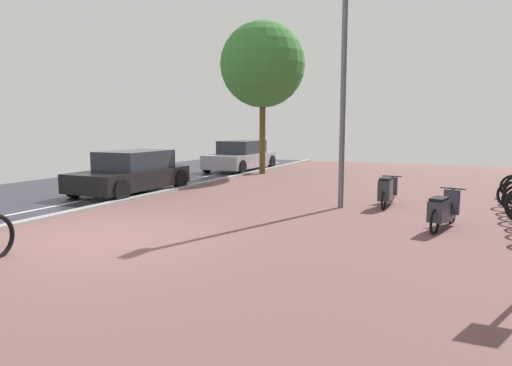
# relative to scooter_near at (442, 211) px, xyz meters

# --- Properties ---
(ground) EXTENTS (21.00, 40.00, 0.13)m
(ground) POSITION_rel_scooter_near_xyz_m (-4.33, -3.52, -0.40)
(ground) COLOR #2E2C3A
(scooter_near) EXTENTS (0.69, 1.72, 0.80)m
(scooter_near) POSITION_rel_scooter_near_xyz_m (0.00, 0.00, 0.00)
(scooter_near) COLOR black
(scooter_near) RESTS_ON ground
(scooter_mid) EXTENTS (0.52, 1.79, 0.81)m
(scooter_mid) POSITION_rel_scooter_near_xyz_m (-1.43, 2.22, 0.03)
(scooter_mid) COLOR black
(scooter_mid) RESTS_ON ground
(parked_car_near) EXTENTS (1.94, 3.97, 1.31)m
(parked_car_near) POSITION_rel_scooter_near_xyz_m (-9.17, 1.52, 0.24)
(parked_car_near) COLOR black
(parked_car_near) RESTS_ON ground
(parked_car_far) EXTENTS (1.94, 4.40, 1.39)m
(parked_car_far) POSITION_rel_scooter_near_xyz_m (-9.28, 9.51, 0.27)
(parked_car_far) COLOR #A7A0AB
(parked_car_far) RESTS_ON ground
(lamp_post) EXTENTS (0.20, 0.52, 5.55)m
(lamp_post) POSITION_rel_scooter_near_xyz_m (-2.48, 1.59, 2.72)
(lamp_post) COLOR slate
(lamp_post) RESTS_ON ground
(street_tree) EXTENTS (3.64, 3.64, 6.51)m
(street_tree) POSITION_rel_scooter_near_xyz_m (-7.71, 8.45, 4.30)
(street_tree) COLOR brown
(street_tree) RESTS_ON ground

